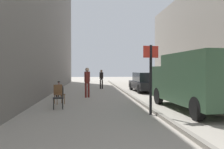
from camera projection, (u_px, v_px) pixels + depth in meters
The scene contains 10 objects.
ground_plane at pixel (107, 100), 13.25m from camera, with size 80.00×80.00×0.00m, color #A8A093.
kerb_strip at pixel (135, 98), 13.39m from camera, with size 0.16×40.00×0.12m, color gray.
pedestrian_main_foreground at pixel (101, 78), 20.66m from camera, with size 0.33×0.22×1.66m.
pedestrian_mid_block at pixel (87, 80), 14.26m from camera, with size 0.34×0.27×1.80m.
delivery_van at pixel (194, 80), 9.75m from camera, with size 2.21×5.52×2.34m.
parked_car at pixel (145, 82), 18.14m from camera, with size 1.95×4.25×1.45m.
street_sign_post at pixel (151, 73), 8.84m from camera, with size 0.60×0.14×2.60m.
bicycle_leaning at pixel (60, 91), 14.36m from camera, with size 0.25×1.77×0.98m.
cafe_chair_near_window at pixel (59, 93), 11.69m from camera, with size 0.60×0.60×0.94m.
cafe_chair_by_doorway at pixel (60, 96), 10.17m from camera, with size 0.50×0.50×0.94m.
Camera 1 is at (-0.88, -1.19, 1.70)m, focal length 38.05 mm.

